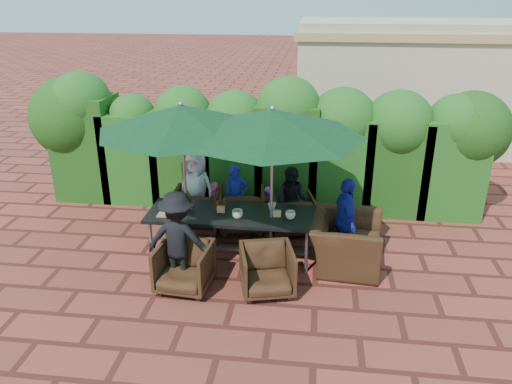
# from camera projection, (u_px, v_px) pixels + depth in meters

# --- Properties ---
(ground) EXTENTS (80.00, 80.00, 0.00)m
(ground) POSITION_uv_depth(u_px,v_px,m) (244.00, 261.00, 7.83)
(ground) COLOR brown
(ground) RESTS_ON ground
(dining_table) EXTENTS (2.58, 0.90, 0.75)m
(dining_table) POSITION_uv_depth(u_px,v_px,m) (231.00, 217.00, 7.72)
(dining_table) COLOR black
(dining_table) RESTS_ON ground
(umbrella_left) EXTENTS (2.52, 2.52, 2.46)m
(umbrella_left) POSITION_uv_depth(u_px,v_px,m) (181.00, 118.00, 7.25)
(umbrella_left) COLOR gray
(umbrella_left) RESTS_ON ground
(umbrella_right) EXTENTS (2.67, 2.67, 2.46)m
(umbrella_right) POSITION_uv_depth(u_px,v_px,m) (272.00, 123.00, 7.00)
(umbrella_right) COLOR gray
(umbrella_right) RESTS_ON ground
(chair_far_left) EXTENTS (0.83, 0.78, 0.83)m
(chair_far_left) POSITION_uv_depth(u_px,v_px,m) (197.00, 208.00, 8.70)
(chair_far_left) COLOR black
(chair_far_left) RESTS_ON ground
(chair_far_mid) EXTENTS (0.88, 0.83, 0.81)m
(chair_far_mid) POSITION_uv_depth(u_px,v_px,m) (242.00, 207.00, 8.73)
(chair_far_mid) COLOR black
(chair_far_mid) RESTS_ON ground
(chair_far_right) EXTENTS (0.85, 0.81, 0.73)m
(chair_far_right) POSITION_uv_depth(u_px,v_px,m) (293.00, 212.00, 8.65)
(chair_far_right) COLOR black
(chair_far_right) RESTS_ON ground
(chair_near_left) EXTENTS (0.78, 0.74, 0.75)m
(chair_near_left) POSITION_uv_depth(u_px,v_px,m) (184.00, 265.00, 6.98)
(chair_near_left) COLOR black
(chair_near_left) RESTS_ON ground
(chair_near_right) EXTENTS (0.86, 0.82, 0.74)m
(chair_near_right) POSITION_uv_depth(u_px,v_px,m) (267.00, 268.00, 6.91)
(chair_near_right) COLOR black
(chair_near_right) RESTS_ON ground
(chair_end_right) EXTENTS (0.88, 1.25, 1.03)m
(chair_end_right) POSITION_uv_depth(u_px,v_px,m) (347.00, 235.00, 7.54)
(chair_end_right) COLOR black
(chair_end_right) RESTS_ON ground
(adult_far_left) EXTENTS (0.76, 0.58, 1.37)m
(adult_far_left) POSITION_uv_depth(u_px,v_px,m) (197.00, 190.00, 8.75)
(adult_far_left) COLOR silver
(adult_far_left) RESTS_ON ground
(adult_far_mid) EXTENTS (0.51, 0.46, 1.16)m
(adult_far_mid) POSITION_uv_depth(u_px,v_px,m) (236.00, 198.00, 8.69)
(adult_far_mid) COLOR #1B2395
(adult_far_mid) RESTS_ON ground
(adult_far_right) EXTENTS (0.64, 0.47, 1.20)m
(adult_far_right) POSITION_uv_depth(u_px,v_px,m) (292.00, 201.00, 8.50)
(adult_far_right) COLOR black
(adult_far_right) RESTS_ON ground
(adult_near_left) EXTENTS (0.92, 0.45, 1.41)m
(adult_near_left) POSITION_uv_depth(u_px,v_px,m) (178.00, 239.00, 6.99)
(adult_near_left) COLOR black
(adult_near_left) RESTS_ON ground
(adult_end_right) EXTENTS (0.60, 0.87, 1.36)m
(adult_end_right) POSITION_uv_depth(u_px,v_px,m) (346.00, 221.00, 7.60)
(adult_end_right) COLOR #1B2395
(adult_end_right) RESTS_ON ground
(child_left) EXTENTS (0.37, 0.34, 0.85)m
(child_left) POSITION_uv_depth(u_px,v_px,m) (215.00, 205.00, 8.78)
(child_left) COLOR #EB5380
(child_left) RESTS_ON ground
(child_right) EXTENTS (0.28, 0.23, 0.75)m
(child_right) POSITION_uv_depth(u_px,v_px,m) (268.00, 207.00, 8.83)
(child_right) COLOR #A755B9
(child_right) RESTS_ON ground
(pedestrian_a) EXTENTS (1.69, 1.13, 1.71)m
(pedestrian_a) POSITION_uv_depth(u_px,v_px,m) (345.00, 138.00, 11.16)
(pedestrian_a) COLOR #24843D
(pedestrian_a) RESTS_ON ground
(pedestrian_b) EXTENTS (0.88, 0.76, 1.57)m
(pedestrian_b) POSITION_uv_depth(u_px,v_px,m) (372.00, 138.00, 11.39)
(pedestrian_b) COLOR #EB5380
(pedestrian_b) RESTS_ON ground
(pedestrian_c) EXTENTS (1.05, 0.62, 1.54)m
(pedestrian_c) POSITION_uv_depth(u_px,v_px,m) (420.00, 143.00, 11.08)
(pedestrian_c) COLOR gray
(pedestrian_c) RESTS_ON ground
(cup_a) EXTENTS (0.18, 0.18, 0.14)m
(cup_a) POSITION_uv_depth(u_px,v_px,m) (168.00, 210.00, 7.63)
(cup_a) COLOR beige
(cup_a) RESTS_ON dining_table
(cup_b) EXTENTS (0.14, 0.14, 0.13)m
(cup_b) POSITION_uv_depth(u_px,v_px,m) (189.00, 205.00, 7.83)
(cup_b) COLOR beige
(cup_b) RESTS_ON dining_table
(cup_c) EXTENTS (0.17, 0.17, 0.13)m
(cup_c) POSITION_uv_depth(u_px,v_px,m) (237.00, 214.00, 7.50)
(cup_c) COLOR beige
(cup_c) RESTS_ON dining_table
(cup_d) EXTENTS (0.13, 0.13, 0.12)m
(cup_d) POSITION_uv_depth(u_px,v_px,m) (272.00, 207.00, 7.77)
(cup_d) COLOR beige
(cup_d) RESTS_ON dining_table
(cup_e) EXTENTS (0.15, 0.15, 0.12)m
(cup_e) POSITION_uv_depth(u_px,v_px,m) (290.00, 215.00, 7.48)
(cup_e) COLOR beige
(cup_e) RESTS_ON dining_table
(ketchup_bottle) EXTENTS (0.04, 0.04, 0.17)m
(ketchup_bottle) POSITION_uv_depth(u_px,v_px,m) (217.00, 206.00, 7.74)
(ketchup_bottle) COLOR #B20C0A
(ketchup_bottle) RESTS_ON dining_table
(sauce_bottle) EXTENTS (0.04, 0.04, 0.17)m
(sauce_bottle) POSITION_uv_depth(u_px,v_px,m) (224.00, 204.00, 7.80)
(sauce_bottle) COLOR #4C230C
(sauce_bottle) RESTS_ON dining_table
(serving_tray) EXTENTS (0.35, 0.25, 0.02)m
(serving_tray) POSITION_uv_depth(u_px,v_px,m) (170.00, 214.00, 7.64)
(serving_tray) COLOR #9A6C4A
(serving_tray) RESTS_ON dining_table
(number_block_left) EXTENTS (0.12, 0.06, 0.10)m
(number_block_left) POSITION_uv_depth(u_px,v_px,m) (221.00, 209.00, 7.71)
(number_block_left) COLOR tan
(number_block_left) RESTS_ON dining_table
(number_block_right) EXTENTS (0.12, 0.06, 0.10)m
(number_block_right) POSITION_uv_depth(u_px,v_px,m) (277.00, 214.00, 7.56)
(number_block_right) COLOR tan
(number_block_right) RESTS_ON dining_table
(hedge_wall) EXTENTS (9.10, 1.60, 2.52)m
(hedge_wall) POSITION_uv_depth(u_px,v_px,m) (257.00, 137.00, 9.45)
(hedge_wall) COLOR #14340E
(hedge_wall) RESTS_ON ground
(building) EXTENTS (6.20, 3.08, 3.20)m
(building) POSITION_uv_depth(u_px,v_px,m) (412.00, 84.00, 13.23)
(building) COLOR #C7BC94
(building) RESTS_ON ground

